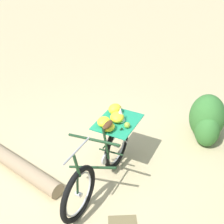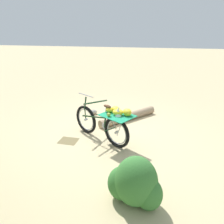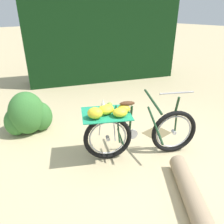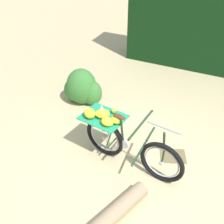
{
  "view_description": "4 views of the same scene",
  "coord_description": "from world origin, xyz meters",
  "views": [
    {
      "loc": [
        -2.96,
        -0.25,
        3.1
      ],
      "look_at": [
        0.59,
        -0.43,
        0.86
      ],
      "focal_mm": 47.12,
      "sensor_mm": 36.0,
      "label": 1
    },
    {
      "loc": [
        1.31,
        -4.55,
        2.46
      ],
      "look_at": [
        0.38,
        -0.64,
        0.9
      ],
      "focal_mm": 33.5,
      "sensor_mm": 36.0,
      "label": 2
    },
    {
      "loc": [
        2.16,
        1.67,
        2.11
      ],
      "look_at": [
        0.32,
        -0.54,
        0.74
      ],
      "focal_mm": 34.83,
      "sensor_mm": 36.0,
      "label": 3
    },
    {
      "loc": [
        0.07,
        3.12,
        3.5
      ],
      "look_at": [
        0.32,
        -0.46,
        0.92
      ],
      "focal_mm": 45.71,
      "sensor_mm": 36.0,
      "label": 4
    }
  ],
  "objects": [
    {
      "name": "ground_plane",
      "position": [
        0.0,
        0.0,
        0.0
      ],
      "size": [
        60.0,
        60.0,
        0.0
      ],
      "primitive_type": "plane",
      "color": "#C6B284"
    },
    {
      "name": "shrub_cluster",
      "position": [
        1.06,
        -2.05,
        0.35
      ],
      "size": [
        0.84,
        0.58,
        0.8
      ],
      "color": "#387533",
      "rests_on": "ground_plane"
    },
    {
      "name": "fallen_log",
      "position": [
        0.45,
        1.09,
        0.11
      ],
      "size": [
        1.45,
        1.65,
        0.23
      ],
      "primitive_type": "cylinder",
      "rotation": [
        0.0,
        1.57,
        0.87
      ],
      "color": "#9E8466",
      "rests_on": "ground_plane"
    },
    {
      "name": "bicycle",
      "position": [
        0.11,
        -0.29,
        0.5
      ],
      "size": [
        1.69,
        1.15,
        1.03
      ],
      "rotation": [
        0.0,
        0.0,
        2.62
      ],
      "color": "black",
      "rests_on": "ground_plane"
    }
  ]
}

